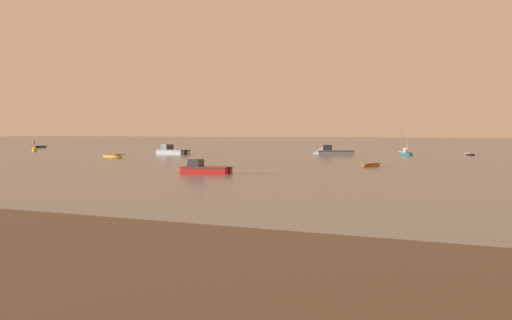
% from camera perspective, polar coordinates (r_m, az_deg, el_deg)
% --- Properties ---
extents(rowboat_moored_0, '(1.46, 3.06, 0.46)m').
position_cam_1_polar(rowboat_moored_0, '(77.09, 8.63, -0.40)').
color(rowboat_moored_0, orange).
rests_on(rowboat_moored_0, ground).
extents(rowboat_moored_1, '(2.47, 3.02, 0.47)m').
position_cam_1_polar(rowboat_moored_1, '(117.26, 15.80, 0.40)').
color(rowboat_moored_1, black).
rests_on(rowboat_moored_1, ground).
extents(sailboat_moored_0, '(3.94, 4.69, 5.29)m').
position_cam_1_polar(sailboat_moored_0, '(115.06, 11.23, 0.46)').
color(sailboat_moored_0, '#197084').
rests_on(sailboat_moored_0, ground).
extents(motorboat_moored_1, '(6.44, 4.95, 2.36)m').
position_cam_1_polar(motorboat_moored_1, '(113.10, 5.52, 0.53)').
color(motorboat_moored_1, gray).
rests_on(motorboat_moored_1, ground).
extents(motorboat_moored_5, '(4.97, 2.57, 1.80)m').
position_cam_1_polar(motorboat_moored_5, '(63.80, -4.35, -0.78)').
color(motorboat_moored_5, red).
rests_on(motorboat_moored_5, ground).
extents(motorboat_moored_8, '(6.28, 2.71, 2.31)m').
position_cam_1_polar(motorboat_moored_8, '(117.82, -6.60, 0.59)').
color(motorboat_moored_8, gray).
rests_on(motorboat_moored_8, ground).
extents(rowboat_moored_3, '(2.19, 4.60, 0.70)m').
position_cam_1_polar(rowboat_moored_3, '(170.62, -15.94, 0.94)').
color(rowboat_moored_3, '#197084').
rests_on(rowboat_moored_3, ground).
extents(rowboat_moored_5, '(4.47, 2.45, 0.67)m').
position_cam_1_polar(rowboat_moored_5, '(105.13, -10.74, 0.29)').
color(rowboat_moored_5, gold).
rests_on(rowboat_moored_5, ground).
extents(channel_buoy, '(0.90, 0.90, 2.30)m').
position_cam_1_polar(channel_buoy, '(139.11, -16.30, 0.80)').
color(channel_buoy, gold).
rests_on(channel_buoy, ground).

